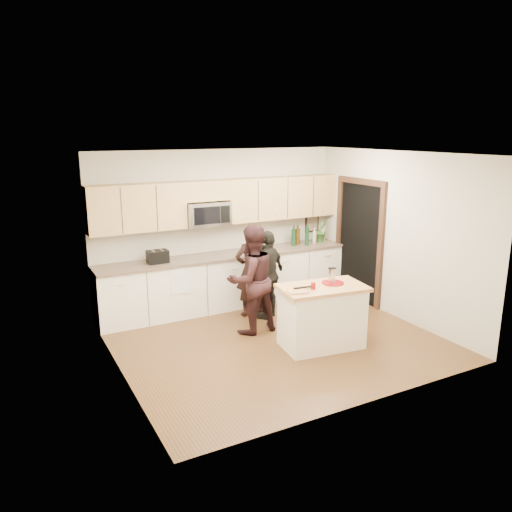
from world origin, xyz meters
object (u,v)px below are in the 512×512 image
woman_right (268,275)px  island (322,316)px  woman_left (251,270)px  woman_center (251,280)px  toaster (158,257)px

woman_right → island: bearing=63.1°
island → woman_left: bearing=108.4°
island → woman_left: (-0.30, 1.58, 0.32)m
woman_center → woman_right: size_ratio=1.14×
island → woman_center: size_ratio=0.77×
woman_center → island: bearing=118.4°
island → woman_left: 1.64m
woman_center → woman_left: bearing=-123.0°
toaster → woman_left: size_ratio=0.21×
woman_center → woman_right: 0.68m
island → toaster: size_ratio=3.87×
toaster → woman_left: woman_left is taller
toaster → woman_right: woman_right is taller
toaster → woman_center: 1.63m
woman_left → woman_center: woman_center is taller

